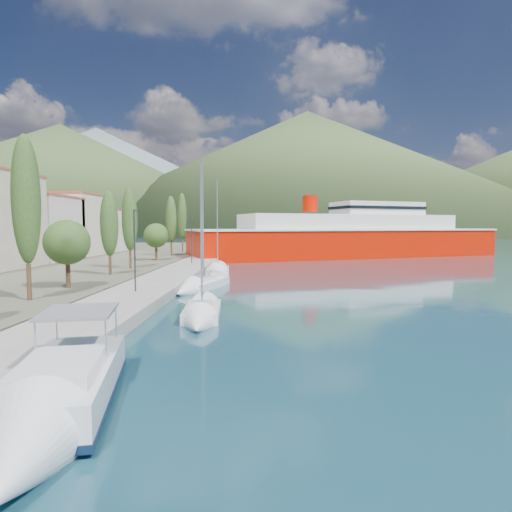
{
  "coord_description": "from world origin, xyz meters",
  "views": [
    {
      "loc": [
        0.72,
        -16.65,
        5.66
      ],
      "look_at": [
        0.0,
        14.0,
        3.5
      ],
      "focal_mm": 30.0,
      "sensor_mm": 36.0,
      "label": 1
    }
  ],
  "objects": [
    {
      "name": "hills_near",
      "position": [
        98.04,
        372.5,
        49.18
      ],
      "size": [
        1010.0,
        520.0,
        115.0
      ],
      "color": "#3F532B",
      "rests_on": "ground"
    },
    {
      "name": "sailboat_far",
      "position": [
        -4.7,
        30.52,
        0.33
      ],
      "size": [
        3.26,
        8.25,
        11.85
      ],
      "color": "silver",
      "rests_on": "ground"
    },
    {
      "name": "motor_cruiser",
      "position": [
        -5.17,
        -5.29,
        0.57
      ],
      "size": [
        4.62,
        9.78,
        3.47
      ],
      "color": "#0D1C34",
      "rests_on": "ground"
    },
    {
      "name": "ground",
      "position": [
        0.0,
        120.0,
        0.0
      ],
      "size": [
        1400.0,
        1400.0,
        0.0
      ],
      "primitive_type": "plane",
      "color": "#173D4B"
    },
    {
      "name": "sailboat_mid",
      "position": [
        -5.43,
        20.1,
        0.3
      ],
      "size": [
        4.62,
        8.96,
        12.48
      ],
      "color": "silver",
      "rests_on": "ground"
    },
    {
      "name": "hills_far",
      "position": [
        138.59,
        618.73,
        77.39
      ],
      "size": [
        1480.0,
        900.0,
        180.0
      ],
      "color": "slate",
      "rests_on": "ground"
    },
    {
      "name": "sailboat_near",
      "position": [
        -3.12,
        7.89,
        0.28
      ],
      "size": [
        2.68,
        7.35,
        10.36
      ],
      "color": "silver",
      "rests_on": "ground"
    },
    {
      "name": "town_buildings",
      "position": [
        -32.0,
        36.91,
        5.57
      ],
      "size": [
        9.2,
        69.2,
        11.3
      ],
      "color": "beige",
      "rests_on": "land_strip"
    },
    {
      "name": "tree_row",
      "position": [
        -15.12,
        31.55,
        5.86
      ],
      "size": [
        3.57,
        63.72,
        11.15
      ],
      "color": "#47301E",
      "rests_on": "land_strip"
    },
    {
      "name": "ferry",
      "position": [
        16.12,
        62.01,
        3.51
      ],
      "size": [
        58.61,
        32.49,
        11.54
      ],
      "color": "#C61200",
      "rests_on": "ground"
    },
    {
      "name": "lamp_posts",
      "position": [
        -9.0,
        14.81,
        4.08
      ],
      "size": [
        0.15,
        48.54,
        6.06
      ],
      "color": "#2D2D33",
      "rests_on": "quay"
    },
    {
      "name": "quay",
      "position": [
        -9.0,
        26.0,
        0.4
      ],
      "size": [
        5.0,
        88.0,
        0.8
      ],
      "primitive_type": "cube",
      "color": "gray",
      "rests_on": "ground"
    }
  ]
}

